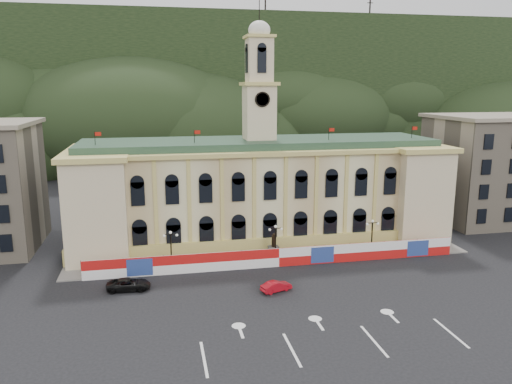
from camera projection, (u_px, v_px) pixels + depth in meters
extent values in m
plane|color=black|center=(314.00, 316.00, 51.88)|extent=(260.00, 260.00, 0.00)
cube|color=black|center=(199.00, 90.00, 171.94)|extent=(230.00, 70.00, 44.00)
cube|color=#595651|center=(315.00, 65.00, 157.85)|extent=(22.00, 8.00, 14.00)
cube|color=#595651|center=(35.00, 77.00, 140.75)|extent=(16.00, 7.00, 10.00)
cylinder|color=black|center=(370.00, 3.00, 162.34)|extent=(0.50, 0.50, 20.00)
cube|color=beige|center=(259.00, 195.00, 77.27)|extent=(55.00, 15.00, 14.00)
cube|color=#CCBC63|center=(270.00, 246.00, 71.00)|extent=(56.00, 0.80, 2.40)
cube|color=#CCBC63|center=(259.00, 148.00, 75.75)|extent=(56.20, 16.20, 0.60)
cube|color=#2D4B36|center=(259.00, 143.00, 75.60)|extent=(53.00, 13.00, 1.20)
cube|color=beige|center=(101.00, 203.00, 71.78)|extent=(8.00, 17.00, 14.00)
cube|color=beige|center=(402.00, 190.00, 80.85)|extent=(8.00, 17.00, 14.00)
cube|color=beige|center=(259.00, 113.00, 74.64)|extent=(4.40, 4.40, 8.00)
cube|color=#CCBC63|center=(259.00, 84.00, 73.77)|extent=(5.20, 5.20, 0.50)
cube|color=beige|center=(259.00, 61.00, 73.08)|extent=(3.60, 3.60, 6.50)
cube|color=#CCBC63|center=(259.00, 37.00, 72.37)|extent=(4.20, 4.20, 0.40)
cylinder|color=black|center=(262.00, 99.00, 72.02)|extent=(2.20, 0.20, 2.20)
ellipsoid|color=silver|center=(259.00, 30.00, 72.18)|extent=(3.20, 3.20, 2.72)
cylinder|color=black|center=(259.00, 7.00, 71.52)|extent=(0.12, 0.12, 5.00)
cube|color=tan|center=(494.00, 170.00, 88.03)|extent=(20.00, 16.00, 18.00)
cube|color=gray|center=(499.00, 117.00, 86.09)|extent=(21.00, 17.00, 0.60)
cube|color=red|center=(279.00, 258.00, 66.00)|extent=(50.00, 0.25, 2.50)
cube|color=navy|center=(140.00, 267.00, 62.40)|extent=(3.20, 0.05, 2.20)
cube|color=navy|center=(322.00, 255.00, 67.03)|extent=(3.20, 0.05, 2.20)
cube|color=navy|center=(418.00, 248.00, 69.73)|extent=(3.20, 0.05, 2.20)
cube|color=slate|center=(274.00, 259.00, 68.89)|extent=(56.00, 5.50, 0.16)
cube|color=#595651|center=(274.00, 253.00, 68.95)|extent=(1.40, 1.40, 1.80)
cylinder|color=black|center=(274.00, 241.00, 68.60)|extent=(0.60, 0.60, 1.60)
sphere|color=black|center=(274.00, 235.00, 68.41)|extent=(0.44, 0.44, 0.44)
cylinder|color=black|center=(172.00, 268.00, 65.45)|extent=(0.44, 0.44, 0.30)
cylinder|color=black|center=(171.00, 251.00, 64.98)|extent=(0.18, 0.18, 4.80)
cube|color=black|center=(171.00, 234.00, 64.50)|extent=(1.60, 0.08, 0.08)
sphere|color=silver|center=(164.00, 236.00, 64.38)|extent=(0.36, 0.36, 0.36)
sphere|color=silver|center=(177.00, 235.00, 64.69)|extent=(0.36, 0.36, 0.36)
sphere|color=silver|center=(170.00, 232.00, 64.45)|extent=(0.40, 0.40, 0.40)
cylinder|color=black|center=(275.00, 260.00, 68.15)|extent=(0.44, 0.44, 0.30)
cylinder|color=black|center=(275.00, 245.00, 67.68)|extent=(0.18, 0.18, 4.80)
cube|color=black|center=(276.00, 228.00, 67.20)|extent=(1.60, 0.08, 0.08)
sphere|color=silver|center=(270.00, 230.00, 67.08)|extent=(0.36, 0.36, 0.36)
sphere|color=silver|center=(281.00, 229.00, 67.39)|extent=(0.36, 0.36, 0.36)
sphere|color=silver|center=(276.00, 227.00, 67.15)|extent=(0.40, 0.40, 0.40)
cylinder|color=black|center=(371.00, 254.00, 70.85)|extent=(0.44, 0.44, 0.30)
cylinder|color=black|center=(372.00, 239.00, 70.38)|extent=(0.18, 0.18, 4.80)
cube|color=black|center=(373.00, 223.00, 69.91)|extent=(1.60, 0.08, 0.08)
sphere|color=silver|center=(367.00, 224.00, 69.78)|extent=(0.36, 0.36, 0.36)
sphere|color=silver|center=(378.00, 224.00, 70.09)|extent=(0.36, 0.36, 0.36)
sphere|color=silver|center=(373.00, 221.00, 69.85)|extent=(0.40, 0.40, 0.40)
imported|color=#B10C18|center=(276.00, 286.00, 58.15)|extent=(3.63, 4.53, 1.23)
imported|color=black|center=(129.00, 284.00, 58.49)|extent=(2.83, 5.28, 1.41)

